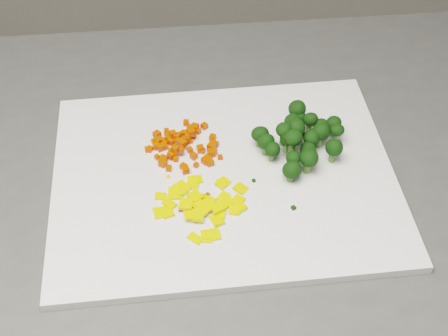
{
  "coord_description": "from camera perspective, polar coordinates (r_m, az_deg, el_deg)",
  "views": [
    {
      "loc": [
        -0.16,
        -0.16,
        1.45
      ],
      "look_at": [
        -0.12,
        0.34,
        0.92
      ],
      "focal_mm": 50.0,
      "sensor_mm": 36.0,
      "label": 1
    }
  ],
  "objects": [
    {
      "name": "cutting_board",
      "position": [
        0.74,
        0.0,
        -0.82
      ],
      "size": [
        0.41,
        0.32,
        0.01
      ],
      "primitive_type": "cube",
      "rotation": [
        0.0,
        0.0,
        0.03
      ],
      "color": "white",
      "rests_on": "counter_block"
    },
    {
      "name": "carrot_pile",
      "position": [
        0.76,
        -3.77,
        2.52
      ],
      "size": [
        0.09,
        0.09,
        0.02
      ],
      "primitive_type": null,
      "color": "#C53002",
      "rests_on": "cutting_board"
    },
    {
      "name": "pepper_pile",
      "position": [
        0.7,
        -2.13,
        -3.02
      ],
      "size": [
        0.1,
        0.1,
        0.01
      ],
      "primitive_type": null,
      "color": "yellow",
      "rests_on": "cutting_board"
    },
    {
      "name": "broccoli_pile",
      "position": [
        0.75,
        6.84,
        3.09
      ],
      "size": [
        0.11,
        0.11,
        0.05
      ],
      "primitive_type": null,
      "color": "black",
      "rests_on": "cutting_board"
    },
    {
      "name": "carrot_cube_0",
      "position": [
        0.76,
        -2.18,
        1.76
      ],
      "size": [
        0.01,
        0.01,
        0.01
      ],
      "primitive_type": "cube",
      "rotation": [
        0.0,
        0.0,
        1.77
      ],
      "color": "#C53002",
      "rests_on": "carrot_pile"
    },
    {
      "name": "carrot_cube_1",
      "position": [
        0.76,
        -6.21,
        2.03
      ],
      "size": [
        0.01,
        0.01,
        0.01
      ],
      "primitive_type": "cube",
      "rotation": [
        0.0,
        0.0,
        0.33
      ],
      "color": "#C53002",
      "rests_on": "carrot_pile"
    },
    {
      "name": "carrot_cube_2",
      "position": [
        0.75,
        -1.19,
        1.39
      ],
      "size": [
        0.01,
        0.01,
        0.01
      ],
      "primitive_type": "cube",
      "rotation": [
        0.0,
        0.0,
        1.71
      ],
      "color": "#C53002",
      "rests_on": "carrot_pile"
    },
    {
      "name": "carrot_cube_3",
      "position": [
        0.76,
        -4.31,
        2.9
      ],
      "size": [
        0.01,
        0.01,
        0.01
      ],
      "primitive_type": "cube",
      "rotation": [
        0.0,
        0.0,
        1.22
      ],
      "color": "#C53002",
      "rests_on": "carrot_pile"
    },
    {
      "name": "carrot_cube_4",
      "position": [
        0.74,
        -5.66,
        0.56
      ],
      "size": [
        0.01,
        0.01,
        0.01
      ],
      "primitive_type": "cube",
      "rotation": [
        0.0,
        0.0,
        0.45
      ],
      "color": "#C53002",
      "rests_on": "carrot_pile"
    },
    {
      "name": "carrot_cube_5",
      "position": [
        0.78,
        -3.36,
        3.13
      ],
      "size": [
        0.01,
        0.01,
        0.01
      ],
      "primitive_type": "cube",
      "rotation": [
        0.0,
        0.0,
        1.18
      ],
      "color": "#C53002",
      "rests_on": "carrot_pile"
    },
    {
      "name": "carrot_cube_6",
      "position": [
        0.76,
        -5.85,
        1.86
      ],
      "size": [
        0.01,
        0.01,
        0.01
      ],
      "primitive_type": "cube",
      "rotation": [
        0.0,
        0.0,
        0.46
      ],
      "color": "#C53002",
      "rests_on": "carrot_pile"
    },
    {
      "name": "carrot_cube_7",
      "position": [
        0.73,
        -3.54,
        -0.18
      ],
      "size": [
        0.01,
        0.01,
        0.01
      ],
      "primitive_type": "cube",
      "rotation": [
        0.0,
        0.0,
        1.79
      ],
      "color": "#C53002",
      "rests_on": "carrot_pile"
    },
    {
      "name": "carrot_cube_8",
      "position": [
        0.76,
        -1.14,
        1.97
      ],
      "size": [
        0.01,
        0.01,
        0.01
      ],
      "primitive_type": "cube",
      "rotation": [
        0.0,
        0.0,
        1.0
      ],
      "color": "#C53002",
      "rests_on": "carrot_pile"
    },
    {
      "name": "carrot_cube_9",
      "position": [
        0.78,
        -6.14,
        3.07
      ],
      "size": [
        0.01,
        0.01,
        0.01
      ],
      "primitive_type": "cube",
      "rotation": [
        0.0,
        0.0,
        2.29
      ],
      "color": "#C53002",
      "rests_on": "carrot_pile"
    },
    {
      "name": "carrot_cube_10",
      "position": [
        0.78,
        -2.69,
        3.71
      ],
      "size": [
        0.01,
        0.01,
        0.01
      ],
      "primitive_type": "cube",
      "rotation": [
        0.0,
        0.0,
        1.18
      ],
      "color": "#C53002",
      "rests_on": "carrot_pile"
    },
    {
      "name": "carrot_cube_11",
      "position": [
        0.76,
        -3.15,
        1.66
      ],
      "size": [
        0.01,
        0.01,
        0.01
      ],
      "primitive_type": "cube",
      "rotation": [
        0.0,
        0.0,
        0.44
      ],
      "color": "#C53002",
      "rests_on": "carrot_pile"
    },
    {
      "name": "carrot_cube_12",
      "position": [
        0.74,
        -1.71,
        0.7
      ],
      "size": [
        0.01,
        0.01,
        0.01
      ],
      "primitive_type": "cube",
      "rotation": [
        0.0,
        0.0,
        2.34
      ],
      "color": "#C53002",
      "rests_on": "carrot_pile"
    },
    {
      "name": "carrot_cube_13",
      "position": [
        0.78,
        -4.88,
        3.14
      ],
      "size": [
        0.01,
        0.01,
        0.01
      ],
      "primitive_type": "cube",
      "rotation": [
        0.0,
        0.0,
        0.78
      ],
      "color": "#C53002",
      "rests_on": "carrot_pile"
    },
    {
      "name": "carrot_cube_14",
      "position": [
        0.76,
        -7.01,
        1.7
      ],
      "size": [
        0.01,
        0.01,
        0.01
      ],
      "primitive_type": "cube",
      "rotation": [
        0.0,
        0.0,
        1.79
      ],
      "color": "#C53002",
      "rests_on": "carrot_pile"
    },
    {
      "name": "carrot_cube_15",
      "position": [
        0.78,
        -2.38,
        3.38
      ],
      "size": [
        0.01,
        0.01,
        0.01
      ],
      "primitive_type": "cube",
      "rotation": [
        0.0,
        0.0,
        2.41
      ],
      "color": "#C53002",
      "rests_on": "carrot_pile"
    },
    {
      "name": "carrot_cube_16",
      "position": [
        0.75,
        -4.42,
        0.82
      ],
      "size": [
        0.01,
        0.01,
        0.01
      ],
      "primitive_type": "cube",
      "rotation": [
        0.0,
        0.0,
        1.44
      ],
      "color": "#C53002",
      "rests_on": "carrot_pile"
    },
    {
      "name": "carrot_cube_17",
      "position": [
        0.75,
        -4.49,
        1.72
      ],
      "size": [
        0.01,
        0.01,
        0.01
      ],
      "primitive_type": "cube",
      "rotation": [
        0.0,
        0.0,
        2.38
      ],
      "color": "#C53002",
      "rests_on": "carrot_pile"
    },
    {
      "name": "carrot_cube_18",
      "position": [
        0.79,
        -3.49,
        4.15
      ],
      "size": [
        0.01,
        0.01,
        0.01
      ],
      "primitive_type": "cube",
      "rotation": [
        0.0,
        0.0,
        3.02
      ],
      "color": "#C53002",
      "rests_on": "carrot_pile"
    },
    {
      "name": "carrot_cube_19",
      "position": [
        0.75,
        -4.89,
        1.08
      ],
      "size": [
        0.01,
        0.01,
        0.01
      ],
      "primitive_type": "cube",
      "rotation": [
        0.0,
        0.0,
        2.13
      ],
      "color": "#C53002",
      "rests_on": "carrot_pile"
    },
    {
      "name": "carrot_cube_20",
      "position": [
        0.74,
        -5.62,
        0.45
      ],
      "size": [
        0.01,
        0.01,
        0.01
      ],
      "primitive_type": "cube",
      "rotation": [
        0.0,
        0.0,
        1.04
      ],
      "color": "#C53002",
      "rests_on": "carrot_pile"
    },
    {
      "name": "carrot_cube_21",
      "position": [
        0.78,
        -6.35,
        3.07
      ],
      "size": [
        0.01,
        0.01,
        0.01
      ],
      "primitive_type": "cube",
      "rotation": [
        0.0,
        0.0,
        0.21
      ],
      "color": "#C53002",
      "rests_on": "carrot_pile"
    },
    {
      "name": "carrot_cube_22",
      "position": [
        0.78,
        -3.68,
        3.19
      ],
      "size": [
        0.01,
        0.01,
        0.01
      ],
      "primitive_type": "cube",
      "rotation": [
        0.0,
        0.0,
        2.8
      ],
      "color": "#C53002",
      "rests_on": "carrot_pile"
    },
    {
      "name": "carrot_cube_23",
      "position": [
        0.78,
        -3.15,
        3.66
      ],
      "size": [
        0.01,
        0.01,
        0.01
      ],
      "primitive_type": "cube",
      "rotation": [
        0.0,
        0.0,
        1.42
      ],
      "color": "#C53002",
      "rests_on": "carrot_pile"
    },
    {
      "name": "carrot_cube_24",
      "position": [
        0.77,
        -3.67,
        2.69
      ],
      "size": [
        0.01,
        0.01,
        0.01
      ],
      "primitive_type": "cube",
      "rotation": [
        0.0,
        0.0,
        1.3
      ],
      "color": "#C53002",
      "rests_on": "carrot_pile"
    },
    {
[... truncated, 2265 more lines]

